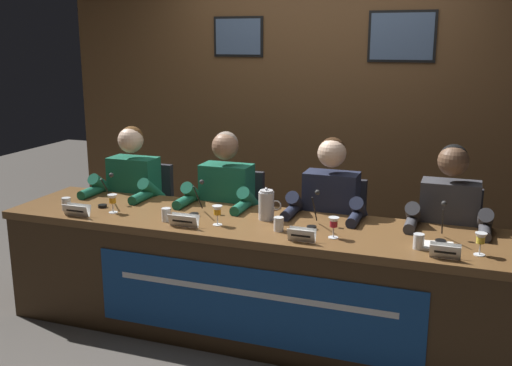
{
  "coord_description": "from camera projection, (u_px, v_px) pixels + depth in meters",
  "views": [
    {
      "loc": [
        1.22,
        -3.38,
        1.88
      ],
      "look_at": [
        0.0,
        0.0,
        1.0
      ],
      "focal_mm": 41.78,
      "sensor_mm": 36.0,
      "label": 1
    }
  ],
  "objects": [
    {
      "name": "chair_far_right",
      "position": [
        446.0,
        259.0,
        3.96
      ],
      "size": [
        0.44,
        0.45,
        0.92
      ],
      "color": "black",
      "rests_on": "ground_plane"
    },
    {
      "name": "microphone_center_left",
      "position": [
        197.0,
        204.0,
        3.89
      ],
      "size": [
        0.06,
        0.17,
        0.22
      ],
      "color": "black",
      "rests_on": "conference_table"
    },
    {
      "name": "panelist_far_left",
      "position": [
        129.0,
        196.0,
        4.47
      ],
      "size": [
        0.51,
        0.48,
        1.25
      ],
      "color": "black",
      "rests_on": "ground_plane"
    },
    {
      "name": "nameplate_far_right",
      "position": [
        445.0,
        251.0,
        3.11
      ],
      "size": [
        0.16,
        0.06,
        0.08
      ],
      "color": "white",
      "rests_on": "conference_table"
    },
    {
      "name": "conference_table",
      "position": [
        250.0,
        263.0,
        3.71
      ],
      "size": [
        3.35,
        0.74,
        0.75
      ],
      "color": "brown",
      "rests_on": "ground_plane"
    },
    {
      "name": "nameplate_far_left",
      "position": [
        77.0,
        210.0,
        3.86
      ],
      "size": [
        0.19,
        0.06,
        0.08
      ],
      "color": "white",
      "rests_on": "conference_table"
    },
    {
      "name": "juice_glass_far_right",
      "position": [
        481.0,
        240.0,
        3.15
      ],
      "size": [
        0.06,
        0.06,
        0.12
      ],
      "color": "white",
      "rests_on": "conference_table"
    },
    {
      "name": "chair_far_left",
      "position": [
        144.0,
        224.0,
        4.71
      ],
      "size": [
        0.44,
        0.45,
        0.92
      ],
      "color": "black",
      "rests_on": "ground_plane"
    },
    {
      "name": "document_stack_far_right",
      "position": [
        435.0,
        246.0,
        3.3
      ],
      "size": [
        0.23,
        0.18,
        0.01
      ],
      "color": "white",
      "rests_on": "conference_table"
    },
    {
      "name": "wall_back_panelled",
      "position": [
        317.0,
        109.0,
        5.0
      ],
      "size": [
        4.55,
        0.14,
        2.6
      ],
      "color": "brown",
      "rests_on": "ground_plane"
    },
    {
      "name": "panelist_center_right",
      "position": [
        328.0,
        216.0,
        3.96
      ],
      "size": [
        0.51,
        0.48,
        1.25
      ],
      "color": "black",
      "rests_on": "ground_plane"
    },
    {
      "name": "juice_glass_far_left",
      "position": [
        112.0,
        200.0,
        3.93
      ],
      "size": [
        0.06,
        0.06,
        0.12
      ],
      "color": "white",
      "rests_on": "conference_table"
    },
    {
      "name": "juice_glass_center_right",
      "position": [
        334.0,
        224.0,
        3.43
      ],
      "size": [
        0.06,
        0.06,
        0.12
      ],
      "color": "white",
      "rests_on": "conference_table"
    },
    {
      "name": "water_cup_center_right",
      "position": [
        279.0,
        225.0,
        3.57
      ],
      "size": [
        0.06,
        0.06,
        0.08
      ],
      "color": "silver",
      "rests_on": "conference_table"
    },
    {
      "name": "juice_glass_center_left",
      "position": [
        217.0,
        212.0,
        3.67
      ],
      "size": [
        0.06,
        0.06,
        0.12
      ],
      "color": "white",
      "rests_on": "conference_table"
    },
    {
      "name": "ground_plane",
      "position": [
        256.0,
        330.0,
        3.93
      ],
      "size": [
        12.0,
        12.0,
        0.0
      ],
      "primitive_type": "plane",
      "color": "#4C4742"
    },
    {
      "name": "nameplate_center_left",
      "position": [
        184.0,
        221.0,
        3.64
      ],
      "size": [
        0.19,
        0.06,
        0.08
      ],
      "color": "white",
      "rests_on": "conference_table"
    },
    {
      "name": "water_pitcher_central",
      "position": [
        267.0,
        205.0,
        3.78
      ],
      "size": [
        0.15,
        0.1,
        0.21
      ],
      "color": "silver",
      "rests_on": "conference_table"
    },
    {
      "name": "water_cup_center_left",
      "position": [
        166.0,
        215.0,
        3.76
      ],
      "size": [
        0.06,
        0.06,
        0.08
      ],
      "color": "silver",
      "rests_on": "conference_table"
    },
    {
      "name": "panelist_center_left",
      "position": [
        222.0,
        205.0,
        4.21
      ],
      "size": [
        0.51,
        0.48,
        1.25
      ],
      "color": "black",
      "rests_on": "ground_plane"
    },
    {
      "name": "water_cup_far_right",
      "position": [
        419.0,
        242.0,
        3.26
      ],
      "size": [
        0.06,
        0.06,
        0.08
      ],
      "color": "silver",
      "rests_on": "conference_table"
    },
    {
      "name": "water_cup_far_left",
      "position": [
        66.0,
        204.0,
        4.0
      ],
      "size": [
        0.06,
        0.06,
        0.08
      ],
      "color": "silver",
      "rests_on": "conference_table"
    },
    {
      "name": "chair_center_right",
      "position": [
        333.0,
        246.0,
        4.21
      ],
      "size": [
        0.44,
        0.45,
        0.92
      ],
      "color": "black",
      "rests_on": "ground_plane"
    },
    {
      "name": "panelist_far_right",
      "position": [
        448.0,
        228.0,
        3.71
      ],
      "size": [
        0.51,
        0.48,
        1.25
      ],
      "color": "black",
      "rests_on": "ground_plane"
    },
    {
      "name": "chair_center_left",
      "position": [
        233.0,
        234.0,
        4.46
      ],
      "size": [
        0.44,
        0.45,
        0.92
      ],
      "color": "black",
      "rests_on": "ground_plane"
    },
    {
      "name": "microphone_far_left",
      "position": [
        106.0,
        195.0,
        4.09
      ],
      "size": [
        0.06,
        0.17,
        0.22
      ],
      "color": "black",
      "rests_on": "conference_table"
    },
    {
      "name": "microphone_far_right",
      "position": [
        442.0,
        229.0,
        3.38
      ],
      "size": [
        0.06,
        0.17,
        0.22
      ],
      "color": "black",
      "rests_on": "conference_table"
    },
    {
      "name": "nameplate_center_right",
      "position": [
        302.0,
        235.0,
        3.37
      ],
      "size": [
        0.16,
        0.06,
        0.08
      ],
      "color": "white",
      "rests_on": "conference_table"
    },
    {
      "name": "microphone_center_right",
      "position": [
        314.0,
        216.0,
        3.62
      ],
      "size": [
        0.06,
        0.17,
        0.22
      ],
      "color": "black",
      "rests_on": "conference_table"
    }
  ]
}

